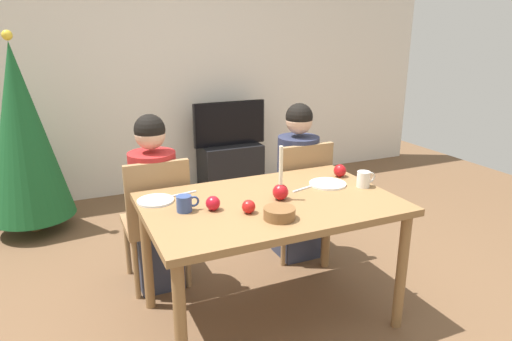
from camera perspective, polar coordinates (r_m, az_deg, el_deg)
name	(u,v)px	position (r m, az deg, el deg)	size (l,w,h in m)	color
ground_plane	(269,315)	(2.92, 1.68, -17.64)	(7.68, 7.68, 0.00)	brown
back_wall	(160,66)	(4.88, -11.84, 12.62)	(6.40, 0.10, 2.60)	silver
dining_table	(270,214)	(2.60, 1.80, -5.49)	(1.40, 0.90, 0.75)	olive
chair_left	(157,216)	(3.04, -12.29, -5.55)	(0.40, 0.40, 0.90)	#99754C
chair_right	(299,193)	(3.38, 5.41, -2.81)	(0.40, 0.40, 0.90)	#99754C
person_left_child	(155,206)	(3.05, -12.49, -4.33)	(0.30, 0.30, 1.17)	#33384C
person_right_child	(297,184)	(3.39, 5.17, -1.73)	(0.30, 0.30, 1.17)	#33384C
tv_stand	(230,166)	(4.97, -3.22, 0.56)	(0.64, 0.40, 0.48)	black
tv	(230,123)	(4.85, -3.32, 5.89)	(0.79, 0.05, 0.46)	black
christmas_tree	(22,133)	(4.17, -27.14, 4.19)	(0.67, 0.67, 1.66)	brown
candle_centerpiece	(281,189)	(2.56, 3.08, -2.27)	(0.09, 0.09, 0.31)	red
plate_left	(156,201)	(2.61, -12.43, -3.68)	(0.20, 0.20, 0.01)	silver
plate_right	(328,184)	(2.85, 8.93, -1.65)	(0.23, 0.23, 0.01)	white
mug_left	(185,203)	(2.43, -8.87, -4.09)	(0.12, 0.08, 0.09)	#33477F
mug_right	(364,179)	(2.84, 13.32, -1.05)	(0.12, 0.08, 0.10)	silver
fork_left	(182,194)	(2.69, -9.20, -2.92)	(0.18, 0.01, 0.01)	silver
fork_right	(304,189)	(2.76, 5.98, -2.25)	(0.18, 0.01, 0.01)	silver
bowl_walnuts	(279,213)	(2.32, 2.94, -5.36)	(0.16, 0.16, 0.06)	brown
apple_near_candle	(213,203)	(2.43, -5.42, -4.06)	(0.08, 0.08, 0.08)	red
apple_by_left_plate	(340,171)	(3.01, 10.43, -0.01)	(0.08, 0.08, 0.08)	#AE1316
apple_by_right_mug	(249,207)	(2.38, -0.93, -4.52)	(0.07, 0.07, 0.07)	red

